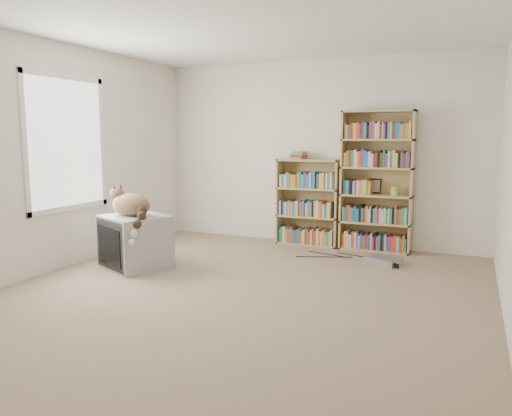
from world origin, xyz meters
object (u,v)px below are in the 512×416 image
at_px(cat, 132,208).
at_px(bookcase_tall, 377,185).
at_px(bookcase_short, 309,206).
at_px(crt_tv, 136,242).
at_px(dvd_player, 383,261).

height_order(cat, bookcase_tall, bookcase_tall).
bearing_deg(bookcase_tall, bookcase_short, 179.95).
relative_size(bookcase_tall, bookcase_short, 1.54).
bearing_deg(bookcase_tall, crt_tv, -140.30).
relative_size(crt_tv, bookcase_short, 0.75).
relative_size(crt_tv, dvd_player, 2.34).
distance_m(crt_tv, bookcase_short, 2.42).
height_order(cat, bookcase_short, bookcase_short).
bearing_deg(bookcase_tall, cat, -139.03).
distance_m(crt_tv, dvd_player, 2.86).
bearing_deg(dvd_player, bookcase_tall, 130.11).
bearing_deg(crt_tv, bookcase_tall, 64.54).
height_order(crt_tv, dvd_player, crt_tv).
distance_m(cat, bookcase_short, 2.47).
xyz_separation_m(cat, dvd_player, (2.55, 1.30, -0.65)).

